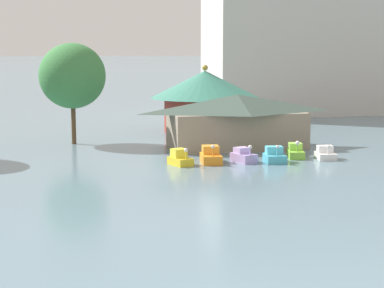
{
  "coord_description": "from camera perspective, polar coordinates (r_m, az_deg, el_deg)",
  "views": [
    {
      "loc": [
        -7.22,
        -20.92,
        9.84
      ],
      "look_at": [
        3.9,
        23.87,
        3.08
      ],
      "focal_mm": 60.51,
      "sensor_mm": 36.0,
      "label": 1
    }
  ],
  "objects": [
    {
      "name": "pedal_boat_lime",
      "position": [
        60.04,
        9.11,
        -0.69
      ],
      "size": [
        2.03,
        2.96,
        1.72
      ],
      "rotation": [
        0.0,
        0.0,
        -1.84
      ],
      "color": "#8CCC3F",
      "rests_on": "ground"
    },
    {
      "name": "shoreline_tree_mid",
      "position": [
        68.44,
        -10.5,
        5.92
      ],
      "size": [
        6.89,
        6.89,
        10.53
      ],
      "color": "brown",
      "rests_on": "ground"
    },
    {
      "name": "boathouse",
      "position": [
        64.74,
        4.01,
        2.11
      ],
      "size": [
        14.48,
        6.24,
        5.42
      ],
      "color": "gray",
      "rests_on": "ground"
    },
    {
      "name": "pedal_boat_white",
      "position": [
        59.75,
        11.68,
        -0.85
      ],
      "size": [
        1.94,
        2.45,
        1.45
      ],
      "rotation": [
        0.0,
        0.0,
        -1.75
      ],
      "color": "white",
      "rests_on": "ground"
    },
    {
      "name": "green_roof_pavilion",
      "position": [
        78.09,
        1.15,
        4.19
      ],
      "size": [
        13.2,
        13.2,
        8.02
      ],
      "color": "#993328",
      "rests_on": "ground"
    },
    {
      "name": "pedal_boat_orange",
      "position": [
        56.58,
        1.67,
        -1.08
      ],
      "size": [
        2.05,
        3.16,
        1.79
      ],
      "rotation": [
        0.0,
        0.0,
        -1.71
      ],
      "color": "orange",
      "rests_on": "ground"
    },
    {
      "name": "pedal_boat_yellow",
      "position": [
        55.49,
        -1.06,
        -1.3
      ],
      "size": [
        2.02,
        2.53,
        1.6
      ],
      "rotation": [
        0.0,
        0.0,
        -1.24
      ],
      "color": "yellow",
      "rests_on": "ground"
    },
    {
      "name": "pedal_boat_lavender",
      "position": [
        57.1,
        4.55,
        -1.07
      ],
      "size": [
        2.04,
        2.62,
        1.65
      ],
      "rotation": [
        0.0,
        0.0,
        -1.25
      ],
      "color": "#B299D8",
      "rests_on": "ground"
    },
    {
      "name": "background_building_block",
      "position": [
        102.31,
        11.02,
        8.73
      ],
      "size": [
        34.67,
        12.3,
        21.59
      ],
      "color": "beige",
      "rests_on": "ground"
    },
    {
      "name": "pedal_boat_cyan",
      "position": [
        57.28,
        7.29,
        -1.06
      ],
      "size": [
        1.96,
        2.45,
        1.68
      ],
      "rotation": [
        0.0,
        0.0,
        -1.7
      ],
      "color": "#4CB7CC",
      "rests_on": "ground"
    }
  ]
}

